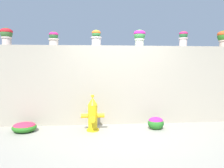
{
  "coord_description": "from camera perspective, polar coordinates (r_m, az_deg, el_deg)",
  "views": [
    {
      "loc": [
        -0.63,
        -4.07,
        1.45
      ],
      "look_at": [
        -0.2,
        0.92,
        1.0
      ],
      "focal_mm": 33.35,
      "sensor_mm": 36.0,
      "label": 1
    }
  ],
  "objects": [
    {
      "name": "potted_plant_2",
      "position": [
        5.25,
        -4.33,
        12.71
      ],
      "size": [
        0.26,
        0.26,
        0.4
      ],
      "color": "#BBB0AB",
      "rests_on": "stone_wall"
    },
    {
      "name": "stone_wall",
      "position": [
        5.25,
        1.99,
        -0.2
      ],
      "size": [
        6.2,
        0.38,
        1.92
      ],
      "primitive_type": "cube",
      "color": "#A09784",
      "rests_on": "ground"
    },
    {
      "name": "potted_plant_0",
      "position": [
        5.62,
        -26.96,
        12.0
      ],
      "size": [
        0.28,
        0.28,
        0.41
      ],
      "color": "beige",
      "rests_on": "stone_wall"
    },
    {
      "name": "potted_plant_5",
      "position": [
        6.26,
        28.33,
        11.32
      ],
      "size": [
        0.33,
        0.33,
        0.44
      ],
      "color": "beige",
      "rests_on": "stone_wall"
    },
    {
      "name": "flower_bush_left",
      "position": [
        5.02,
        -22.89,
        -10.76
      ],
      "size": [
        0.52,
        0.47,
        0.21
      ],
      "color": "#276C1E",
      "rests_on": "ground"
    },
    {
      "name": "fire_hydrant",
      "position": [
        4.67,
        -5.31,
        -8.44
      ],
      "size": [
        0.52,
        0.41,
        0.8
      ],
      "color": "gold",
      "rests_on": "ground"
    },
    {
      "name": "flower_bush_right",
      "position": [
        4.92,
        11.92,
        -10.29
      ],
      "size": [
        0.36,
        0.33,
        0.29
      ],
      "color": "#277024",
      "rests_on": "ground"
    },
    {
      "name": "potted_plant_3",
      "position": [
        5.35,
        7.55,
        12.86
      ],
      "size": [
        0.29,
        0.29,
        0.41
      ],
      "color": "beige",
      "rests_on": "stone_wall"
    },
    {
      "name": "potted_plant_4",
      "position": [
        5.72,
        18.96,
        11.97
      ],
      "size": [
        0.23,
        0.23,
        0.4
      ],
      "color": "beige",
      "rests_on": "stone_wall"
    },
    {
      "name": "ground_plane",
      "position": [
        4.37,
        3.76,
        -14.25
      ],
      "size": [
        24.0,
        24.0,
        0.0
      ],
      "primitive_type": "plane",
      "color": "gray"
    },
    {
      "name": "potted_plant_1",
      "position": [
        5.29,
        -15.7,
        12.13
      ],
      "size": [
        0.25,
        0.25,
        0.34
      ],
      "color": "beige",
      "rests_on": "stone_wall"
    }
  ]
}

